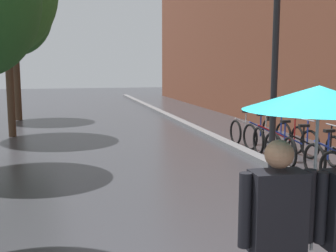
{
  "coord_description": "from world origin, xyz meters",
  "views": [
    {
      "loc": [
        -1.16,
        -2.39,
        2.19
      ],
      "look_at": [
        0.25,
        3.24,
        1.35
      ],
      "focal_mm": 44.54,
      "sensor_mm": 36.0,
      "label": 1
    }
  ],
  "objects": [
    {
      "name": "parked_bicycle_7",
      "position": [
        4.04,
        7.54,
        0.38
      ],
      "size": [
        1.14,
        0.8,
        0.96
      ],
      "color": "black",
      "rests_on": "ground"
    },
    {
      "name": "street_tree_3",
      "position": [
        -2.98,
        15.51,
        4.28
      ],
      "size": [
        3.01,
        3.01,
        6.01
      ],
      "color": "#473323",
      "rests_on": "ground"
    },
    {
      "name": "couple_under_umbrella",
      "position": [
        0.63,
        0.25,
        1.36
      ],
      "size": [
        1.19,
        1.1,
        2.05
      ],
      "color": "#2D2D33",
      "rests_on": "ground"
    },
    {
      "name": "parked_bicycle_5",
      "position": [
        3.95,
        6.15,
        0.38
      ],
      "size": [
        1.14,
        0.8,
        0.96
      ],
      "color": "black",
      "rests_on": "ground"
    },
    {
      "name": "parked_bicycle_3",
      "position": [
        4.07,
        4.67,
        0.38
      ],
      "size": [
        1.12,
        0.76,
        0.96
      ],
      "color": "black",
      "rests_on": "ground"
    },
    {
      "name": "kerb_strip",
      "position": [
        3.2,
        10.0,
        0.06
      ],
      "size": [
        0.3,
        36.0,
        0.12
      ],
      "primitive_type": "cube",
      "color": "slate",
      "rests_on": "ground"
    },
    {
      "name": "parked_bicycle_8",
      "position": [
        3.98,
        8.33,
        0.38
      ],
      "size": [
        1.1,
        0.73,
        0.96
      ],
      "color": "black",
      "rests_on": "ground"
    },
    {
      "name": "street_lamp_post",
      "position": [
        2.6,
        4.59,
        2.39
      ],
      "size": [
        0.24,
        0.24,
        4.06
      ],
      "color": "black",
      "rests_on": "ground"
    },
    {
      "name": "parked_bicycle_6",
      "position": [
        3.99,
        6.87,
        0.38
      ],
      "size": [
        1.14,
        0.8,
        0.96
      ],
      "color": "black",
      "rests_on": "ground"
    },
    {
      "name": "parked_bicycle_4",
      "position": [
        3.98,
        5.39,
        0.38
      ],
      "size": [
        1.14,
        0.8,
        0.96
      ],
      "color": "black",
      "rests_on": "ground"
    }
  ]
}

